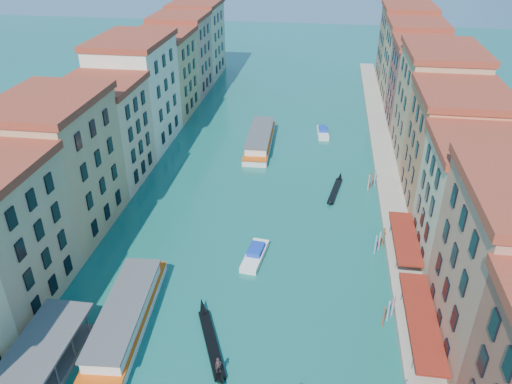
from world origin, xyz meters
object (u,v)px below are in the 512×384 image
vaporetto_stop (35,374)px  gondola_fore (211,342)px  vaporetto_far (260,139)px  vaporetto_near (126,316)px

vaporetto_stop → gondola_fore: vaporetto_stop is taller
vaporetto_stop → vaporetto_far: (13.92, 60.83, -0.09)m
vaporetto_near → vaporetto_stop: bearing=-126.7°
vaporetto_near → gondola_fore: vaporetto_near is taller
vaporetto_stop → vaporetto_near: bearing=57.6°
vaporetto_near → vaporetto_far: bearing=76.7°
vaporetto_stop → vaporetto_near: size_ratio=0.79×
vaporetto_far → gondola_fore: bearing=-89.6°
vaporetto_near → gondola_fore: size_ratio=1.68×
vaporetto_stop → vaporetto_far: 62.41m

